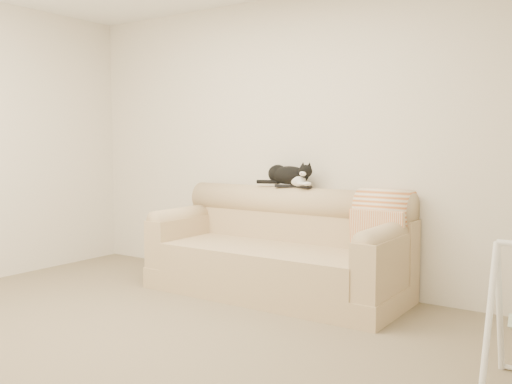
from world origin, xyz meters
TOP-DOWN VIEW (x-y plane):
  - ground_plane at (0.00, 0.00)m, footprint 5.00×5.00m
  - room_shell at (0.00, 0.00)m, footprint 5.04×4.04m
  - sofa at (0.00, 1.62)m, footprint 2.20×0.93m
  - remote_a at (-0.08, 1.84)m, footprint 0.19×0.11m
  - remote_b at (0.10, 1.85)m, footprint 0.18×0.10m
  - tuxedo_cat at (-0.06, 1.87)m, footprint 0.56×0.23m
  - throw_blanket at (0.85, 1.84)m, footprint 0.44×0.38m

SIDE VIEW (x-z plane):
  - ground_plane at x=0.00m, z-range 0.00..0.00m
  - sofa at x=0.00m, z-range -0.10..0.80m
  - throw_blanket at x=0.85m, z-range 0.44..1.01m
  - remote_b at x=0.10m, z-range 0.90..0.92m
  - remote_a at x=-0.08m, z-range 0.90..0.92m
  - tuxedo_cat at x=-0.06m, z-range 0.89..1.11m
  - room_shell at x=0.00m, z-range 0.23..2.83m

